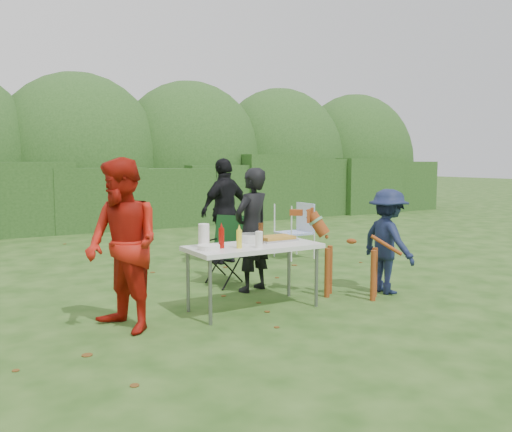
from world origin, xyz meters
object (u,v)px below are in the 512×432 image
lawn_chair (294,230)px  ketchup_bottle (221,238)px  person_red_jacket (123,245)px  child (388,241)px  mustard_bottle (239,239)px  dog (351,255)px  paper_towel_roll (204,236)px  person_cook (252,230)px  beer_bottle (261,233)px  folding_table (253,250)px  camping_chair (224,250)px  person_black_puffy (225,211)px

lawn_chair → ketchup_bottle: bearing=42.1°
person_red_jacket → lawn_chair: 4.48m
child → ketchup_bottle: (-2.27, 0.19, 0.19)m
mustard_bottle → ketchup_bottle: bearing=149.4°
child → lawn_chair: child is taller
dog → paper_towel_roll: size_ratio=4.29×
lawn_chair → person_cook: bearing=41.9°
child → beer_bottle: bearing=85.8°
folding_table → person_red_jacket: bearing=-179.7°
camping_chair → folding_table: bearing=43.2°
dog → paper_towel_roll: 1.92m
person_black_puffy → mustard_bottle: (-1.28, -2.76, -0.02)m
person_black_puffy → ketchup_bottle: bearing=44.7°
person_red_jacket → beer_bottle: bearing=74.2°
folding_table → child: bearing=-6.6°
person_cook → lawn_chair: bearing=-157.1°
mustard_bottle → ketchup_bottle: (-0.17, 0.10, 0.01)m
mustard_bottle → person_red_jacket: bearing=174.9°
ketchup_bottle → person_black_puffy: bearing=61.5°
lawn_chair → beer_bottle: bearing=47.9°
person_black_puffy → child: (0.83, -2.85, -0.20)m
folding_table → dog: 1.33m
beer_bottle → child: bearing=-7.7°
person_cook → child: 1.74m
mustard_bottle → paper_towel_roll: size_ratio=0.77×
person_black_puffy → lawn_chair: person_black_puffy is taller
lawn_chair → ketchup_bottle: (-2.67, -2.44, 0.37)m
person_red_jacket → ketchup_bottle: size_ratio=7.82×
camping_chair → paper_towel_roll: bearing=21.1°
person_red_jacket → dog: 2.83m
person_black_puffy → ketchup_bottle: person_black_puffy is taller
person_red_jacket → dog: (2.81, -0.14, -0.33)m
dog → ketchup_bottle: size_ratio=5.07×
person_red_jacket → person_black_puffy: (2.52, 2.64, -0.00)m
folding_table → lawn_chair: size_ratio=1.58×
child → lawn_chair: 2.67m
camping_chair → paper_towel_roll: size_ratio=3.56×
camping_chair → ketchup_bottle: size_ratio=4.20×
ketchup_bottle → mustard_bottle: bearing=-30.6°
child → paper_towel_roll: size_ratio=5.10×
paper_towel_roll → dog: bearing=-8.2°
dog → camping_chair: (-0.98, 1.50, -0.07)m
person_cook → dog: person_cook is taller
person_red_jacket → camping_chair: 2.31m
mustard_bottle → folding_table: bearing=25.4°
dog → person_black_puffy: bearing=-35.9°
person_red_jacket → camping_chair: (1.82, 1.36, -0.40)m
mustard_bottle → paper_towel_roll: 0.39m
folding_table → person_black_puffy: person_black_puffy is taller
folding_table → person_red_jacket: (-1.49, -0.01, 0.17)m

